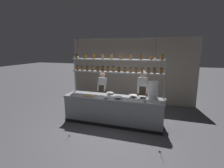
# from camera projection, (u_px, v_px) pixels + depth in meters

# --- Properties ---
(ground_plane) EXTENTS (40.00, 40.00, 0.00)m
(ground_plane) POSITION_uv_depth(u_px,v_px,m) (113.00, 123.00, 5.89)
(ground_plane) COLOR #4C4C51
(back_wall) EXTENTS (5.71, 0.12, 2.92)m
(back_wall) POSITION_uv_depth(u_px,v_px,m) (131.00, 71.00, 8.04)
(back_wall) COLOR #9E9384
(back_wall) RESTS_ON ground_plane
(prep_counter) EXTENTS (3.31, 0.76, 0.92)m
(prep_counter) POSITION_uv_depth(u_px,v_px,m) (113.00, 110.00, 5.79)
(prep_counter) COLOR gray
(prep_counter) RESTS_ON ground_plane
(spice_shelf_unit) EXTENTS (3.19, 0.28, 2.32)m
(spice_shelf_unit) POSITION_uv_depth(u_px,v_px,m) (116.00, 67.00, 5.82)
(spice_shelf_unit) COLOR #999BA0
(spice_shelf_unit) RESTS_ON ground_plane
(chef_left) EXTENTS (0.37, 0.29, 1.60)m
(chef_left) POSITION_uv_depth(u_px,v_px,m) (103.00, 90.00, 6.70)
(chef_left) COLOR black
(chef_left) RESTS_ON ground_plane
(chef_center) EXTENTS (0.40, 0.33, 1.75)m
(chef_center) POSITION_uv_depth(u_px,v_px,m) (142.00, 91.00, 6.03)
(chef_center) COLOR black
(chef_center) RESTS_ON ground_plane
(container_stack) EXTENTS (0.32, 0.32, 0.55)m
(container_stack) POSITION_uv_depth(u_px,v_px,m) (153.00, 90.00, 5.46)
(container_stack) COLOR white
(container_stack) RESTS_ON prep_counter
(cutting_board) EXTENTS (0.40, 0.26, 0.02)m
(cutting_board) POSITION_uv_depth(u_px,v_px,m) (90.00, 96.00, 5.80)
(cutting_board) COLOR #A88456
(cutting_board) RESTS_ON prep_counter
(prep_bowl_near_left) EXTENTS (0.26, 0.26, 0.07)m
(prep_bowl_near_left) POSITION_uv_depth(u_px,v_px,m) (118.00, 98.00, 5.45)
(prep_bowl_near_left) COLOR silver
(prep_bowl_near_left) RESTS_ON prep_counter
(prep_bowl_center_front) EXTENTS (0.25, 0.25, 0.07)m
(prep_bowl_center_front) POSITION_uv_depth(u_px,v_px,m) (110.00, 93.00, 6.00)
(prep_bowl_center_front) COLOR #B2B7BC
(prep_bowl_center_front) RESTS_ON prep_counter
(prep_bowl_center_back) EXTENTS (0.23, 0.23, 0.06)m
(prep_bowl_center_back) POSITION_uv_depth(u_px,v_px,m) (142.00, 97.00, 5.56)
(prep_bowl_center_back) COLOR silver
(prep_bowl_center_back) RESTS_ON prep_counter
(prep_bowl_near_right) EXTENTS (0.26, 0.26, 0.07)m
(prep_bowl_near_right) POSITION_uv_depth(u_px,v_px,m) (133.00, 96.00, 5.66)
(prep_bowl_near_right) COLOR silver
(prep_bowl_near_right) RESTS_ON prep_counter
(prep_bowl_far_left) EXTENTS (0.18, 0.18, 0.05)m
(prep_bowl_far_left) POSITION_uv_depth(u_px,v_px,m) (106.00, 98.00, 5.51)
(prep_bowl_far_left) COLOR #B2B7BC
(prep_bowl_far_left) RESTS_ON prep_counter
(serving_cup_front) EXTENTS (0.09, 0.09, 0.10)m
(serving_cup_front) POSITION_uv_depth(u_px,v_px,m) (144.00, 101.00, 5.13)
(serving_cup_front) COLOR #B2B7BC
(serving_cup_front) RESTS_ON prep_counter
(serving_cup_by_board) EXTENTS (0.07, 0.07, 0.11)m
(serving_cup_by_board) POSITION_uv_depth(u_px,v_px,m) (109.00, 94.00, 5.80)
(serving_cup_by_board) COLOR silver
(serving_cup_by_board) RESTS_ON prep_counter
(pendant_light_row) EXTENTS (2.59, 0.07, 0.73)m
(pendant_light_row) POSITION_uv_depth(u_px,v_px,m) (114.00, 57.00, 5.43)
(pendant_light_row) COLOR black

